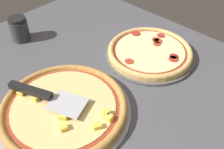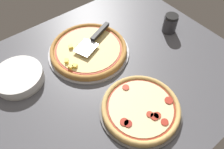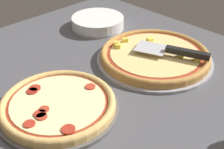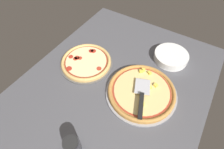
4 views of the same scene
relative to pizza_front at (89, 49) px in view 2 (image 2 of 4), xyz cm
name	(u,v)px [view 2 (image 2 of 4)]	position (x,y,z in cm)	size (l,w,h in cm)	color
ground_plane	(108,75)	(0.57, 16.24, -4.22)	(125.83, 103.80, 3.60)	#4C4C51
pizza_pan_front	(89,52)	(-0.03, 0.00, -1.92)	(40.41, 40.41, 1.00)	#939399
pizza_front	(89,49)	(0.00, 0.00, 0.00)	(37.99, 37.99, 3.59)	#B77F3D
pizza_pan_back	(140,110)	(1.76, 40.17, -1.92)	(33.95, 33.95, 1.00)	#565451
pizza_back	(141,108)	(1.76, 40.19, -0.16)	(31.91, 31.91, 2.56)	#DBAD60
serving_spatula	(97,35)	(-7.36, -3.00, 2.95)	(25.19, 14.04, 2.00)	#B7B7BC
plate_stack	(19,77)	(34.37, -4.70, 0.03)	(21.88, 21.88, 4.90)	white
parmesan_shaker	(170,23)	(-43.94, 13.03, 2.52)	(7.38, 7.38, 10.07)	#333338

